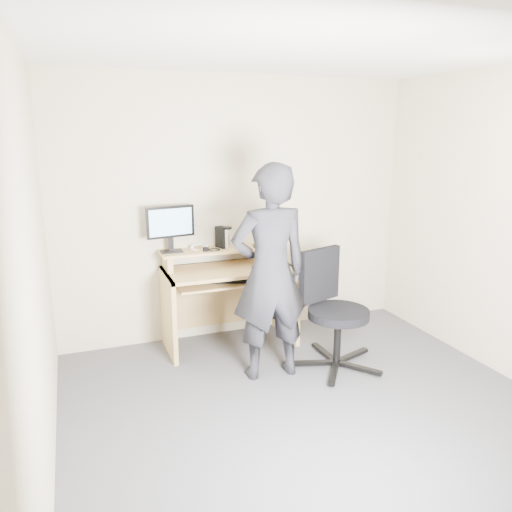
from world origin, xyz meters
TOP-DOWN VIEW (x-y plane):
  - ground at (0.00, 0.00)m, footprint 3.50×3.50m
  - back_wall at (0.00, 1.75)m, footprint 3.50×0.02m
  - ceiling at (0.00, 0.00)m, footprint 3.50×3.50m
  - desk at (-0.20, 1.53)m, footprint 1.20×0.60m
  - monitor at (-0.70, 1.61)m, footprint 0.45×0.12m
  - external_drive at (-0.21, 1.62)m, footprint 0.11×0.15m
  - travel_mug at (-0.17, 1.58)m, footprint 0.09×0.09m
  - smartphone at (0.11, 1.56)m, footprint 0.10×0.14m
  - charger at (-0.39, 1.53)m, footprint 0.05×0.05m
  - headphones at (-0.43, 1.66)m, footprint 0.20×0.20m
  - keyboard at (-0.17, 1.36)m, footprint 0.49×0.31m
  - mouse at (0.04, 1.35)m, footprint 0.10×0.07m
  - office_chair at (0.49, 0.73)m, footprint 0.79×0.75m
  - person at (-0.08, 0.74)m, footprint 0.65×0.43m

SIDE VIEW (x-z plane):
  - ground at x=0.00m, z-range 0.00..0.00m
  - office_chair at x=0.49m, z-range 0.05..1.03m
  - desk at x=-0.20m, z-range 0.09..1.00m
  - keyboard at x=-0.17m, z-range 0.65..0.68m
  - mouse at x=0.04m, z-range 0.75..0.79m
  - person at x=-0.08m, z-range 0.00..1.76m
  - smartphone at x=0.11m, z-range 0.91..0.92m
  - headphones at x=-0.43m, z-range 0.89..0.95m
  - charger at x=-0.39m, z-range 0.91..0.94m
  - travel_mug at x=-0.17m, z-range 0.91..1.09m
  - external_drive at x=-0.21m, z-range 0.91..1.11m
  - monitor at x=-0.70m, z-range 0.95..1.38m
  - back_wall at x=0.00m, z-range 0.00..2.50m
  - ceiling at x=0.00m, z-range 2.49..2.51m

